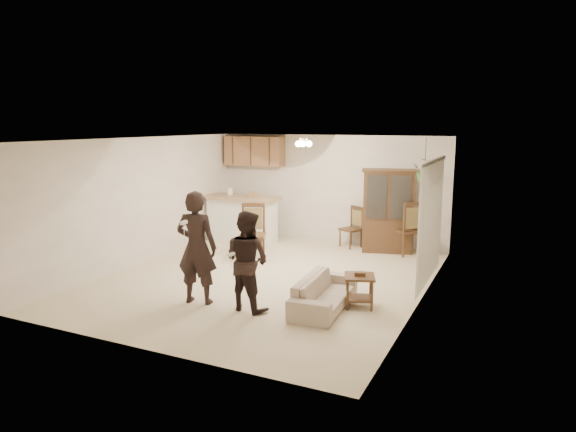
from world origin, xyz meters
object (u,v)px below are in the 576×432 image
at_px(adult, 197,247).
at_px(chair_hutch_right, 408,239).
at_px(child, 247,266).
at_px(china_hutch, 388,212).
at_px(sofa, 324,285).
at_px(chair_hutch_left, 351,236).
at_px(chair_bar, 252,244).
at_px(side_table, 359,291).

relative_size(adult, chair_hutch_right, 1.55).
bearing_deg(child, china_hutch, -93.39).
distance_m(sofa, adult, 2.04).
xyz_separation_m(sofa, chair_hutch_left, (-0.85, 3.87, -0.11)).
bearing_deg(chair_bar, china_hutch, 16.95).
bearing_deg(chair_hutch_right, china_hutch, -42.59).
relative_size(adult, chair_hutch_left, 1.96).
distance_m(side_table, chair_bar, 3.29).
height_order(chair_bar, chair_hutch_right, chair_hutch_right).
xyz_separation_m(adult, chair_hutch_right, (2.33, 4.40, -0.57)).
height_order(child, chair_hutch_right, child).
relative_size(sofa, child, 1.39).
bearing_deg(sofa, child, 113.99).
height_order(sofa, child, child).
distance_m(child, chair_hutch_left, 4.43).
bearing_deg(side_table, child, -151.80).
bearing_deg(chair_bar, child, -83.33).
relative_size(sofa, chair_hutch_left, 2.04).
distance_m(sofa, side_table, 0.55).
bearing_deg(sofa, chair_hutch_right, -10.56).
bearing_deg(child, chair_hutch_right, -99.00).
xyz_separation_m(adult, side_table, (2.34, 0.89, -0.64)).
height_order(sofa, chair_hutch_left, chair_hutch_left).
xyz_separation_m(sofa, china_hutch, (0.00, 3.80, 0.52)).
distance_m(sofa, china_hutch, 3.83).
bearing_deg(china_hutch, chair_bar, -157.07).
height_order(side_table, chair_hutch_left, chair_hutch_left).
xyz_separation_m(chair_hutch_left, chair_hutch_right, (1.30, -0.09, 0.07)).
height_order(chair_hutch_left, chair_hutch_right, chair_hutch_right).
bearing_deg(child, adult, 15.54).
bearing_deg(chair_hutch_left, china_hutch, 23.97).
bearing_deg(side_table, chair_bar, 148.58).
height_order(sofa, china_hutch, china_hutch).
bearing_deg(china_hutch, chair_hutch_left, 160.44).
bearing_deg(chair_hutch_right, adult, 22.01).
distance_m(adult, chair_hutch_left, 4.65).
height_order(china_hutch, side_table, china_hutch).
bearing_deg(side_table, sofa, -150.63).
bearing_deg(chair_hutch_left, child, -63.66).
relative_size(sofa, side_table, 3.25).
xyz_separation_m(side_table, chair_hutch_left, (-1.32, 3.60, 0.00)).
bearing_deg(child, side_table, -141.79).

